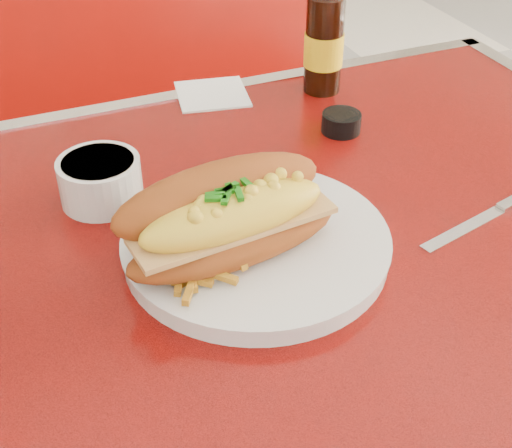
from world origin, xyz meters
name	(u,v)px	position (x,y,z in m)	size (l,w,h in m)	color
diner_table	(255,339)	(0.00, 0.00, 0.61)	(1.23, 0.83, 0.77)	red
booth_bench_far	(126,210)	(0.00, 0.81, 0.29)	(1.20, 0.51, 0.90)	#9B110A
dinner_plate	(256,244)	(-0.01, -0.02, 0.78)	(0.33, 0.33, 0.02)	silver
mac_hoagie	(228,216)	(-0.04, -0.03, 0.84)	(0.26, 0.14, 0.11)	#964718
fries_pile	(198,252)	(-0.08, -0.03, 0.80)	(0.10, 0.09, 0.03)	gold
fork	(240,248)	(-0.03, -0.03, 0.79)	(0.05, 0.16, 0.00)	silver
gravy_ramekin	(100,179)	(-0.14, 0.15, 0.80)	(0.13, 0.13, 0.06)	silver
sauce_cup_left	(87,185)	(-0.16, 0.17, 0.78)	(0.06, 0.06, 0.03)	black
sauce_cup_right	(341,122)	(0.22, 0.20, 0.79)	(0.07, 0.07, 0.03)	black
beer_bottle	(324,36)	(0.25, 0.33, 0.86)	(0.07, 0.07, 0.24)	black
knife	(494,212)	(0.29, -0.06, 0.77)	(0.21, 0.06, 0.01)	silver
paper_napkin	(212,94)	(0.08, 0.38, 0.77)	(0.11, 0.11, 0.00)	white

